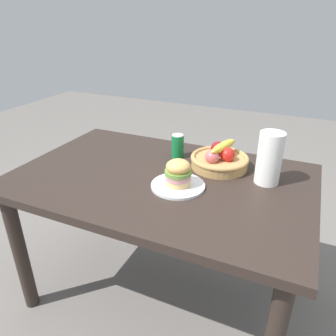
{
  "coord_description": "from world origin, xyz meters",
  "views": [
    {
      "loc": [
        0.58,
        -1.22,
        1.45
      ],
      "look_at": [
        0.05,
        -0.02,
        0.81
      ],
      "focal_mm": 34.05,
      "sensor_mm": 36.0,
      "label": 1
    }
  ],
  "objects_px": {
    "plate": "(178,185)",
    "paper_towel_roll": "(269,158)",
    "soda_can": "(178,146)",
    "fruit_basket": "(220,159)",
    "sandwich": "(178,172)"
  },
  "relations": [
    {
      "from": "sandwich",
      "to": "soda_can",
      "type": "bearing_deg",
      "value": 112.99
    },
    {
      "from": "sandwich",
      "to": "fruit_basket",
      "type": "relative_size",
      "value": 0.41
    },
    {
      "from": "sandwich",
      "to": "paper_towel_roll",
      "type": "bearing_deg",
      "value": 30.2
    },
    {
      "from": "plate",
      "to": "fruit_basket",
      "type": "height_order",
      "value": "fruit_basket"
    },
    {
      "from": "paper_towel_roll",
      "to": "soda_can",
      "type": "bearing_deg",
      "value": 168.38
    },
    {
      "from": "soda_can",
      "to": "fruit_basket",
      "type": "relative_size",
      "value": 0.43
    },
    {
      "from": "plate",
      "to": "fruit_basket",
      "type": "distance_m",
      "value": 0.3
    },
    {
      "from": "sandwich",
      "to": "paper_towel_roll",
      "type": "height_order",
      "value": "paper_towel_roll"
    },
    {
      "from": "plate",
      "to": "fruit_basket",
      "type": "bearing_deg",
      "value": 67.68
    },
    {
      "from": "plate",
      "to": "paper_towel_roll",
      "type": "distance_m",
      "value": 0.42
    },
    {
      "from": "sandwich",
      "to": "fruit_basket",
      "type": "height_order",
      "value": "fruit_basket"
    },
    {
      "from": "plate",
      "to": "soda_can",
      "type": "bearing_deg",
      "value": 112.99
    },
    {
      "from": "sandwich",
      "to": "soda_can",
      "type": "relative_size",
      "value": 0.95
    },
    {
      "from": "soda_can",
      "to": "fruit_basket",
      "type": "distance_m",
      "value": 0.24
    },
    {
      "from": "soda_can",
      "to": "paper_towel_roll",
      "type": "bearing_deg",
      "value": -11.62
    }
  ]
}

